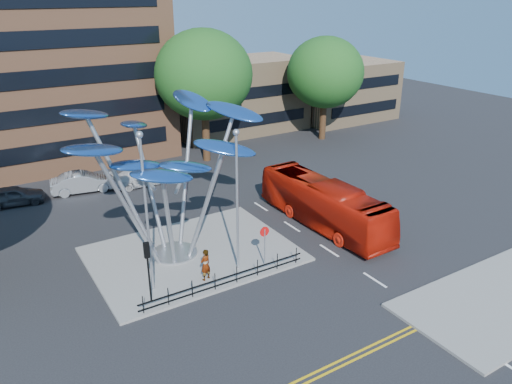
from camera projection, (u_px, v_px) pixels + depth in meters
ground at (258, 298)px, 26.45m from camera, size 120.00×120.00×0.00m
traffic_island at (193, 254)px, 30.65m from camera, size 12.00×9.00×0.15m
pavement_right at (505, 298)px, 26.29m from camera, size 12.00×6.00×0.15m
double_yellow_near at (331, 365)px, 21.73m from camera, size 40.00×0.12×0.01m
double_yellow_far at (336, 369)px, 21.49m from camera, size 40.00×0.12×0.01m
low_building_near at (237, 95)px, 56.34m from camera, size 15.00×8.00×8.00m
low_building_far at (343, 90)px, 61.79m from camera, size 12.00×8.00×7.00m
tree_right at (204, 75)px, 44.61m from camera, size 8.80×8.80×12.11m
tree_far at (325, 73)px, 51.80m from camera, size 8.00×8.00×10.81m
leaf_sculpture at (165, 148)px, 28.09m from camera, size 12.72×9.54×9.51m
street_lamp_left at (145, 201)px, 24.97m from camera, size 0.36×0.36×8.80m
street_lamp_right at (237, 189)px, 27.12m from camera, size 0.36×0.36×8.30m
traffic_light_island at (147, 260)px, 24.98m from camera, size 0.28×0.18×3.42m
no_entry_sign_island at (265, 239)px, 28.72m from camera, size 0.60×0.10×2.45m
pedestrian_railing_front at (226, 279)px, 27.09m from camera, size 10.00×0.06×1.00m
red_bus at (324, 204)px, 34.03m from camera, size 2.90×11.45×3.18m
pedestrian at (205, 265)px, 27.51m from camera, size 0.79×0.64×1.86m
parked_car_left at (13, 196)px, 37.52m from camera, size 4.58×2.34×1.49m
parked_car_mid at (83, 182)px, 39.94m from camera, size 5.21×2.52×1.65m
parked_car_right at (142, 177)px, 41.39m from camera, size 4.93×2.04×1.43m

